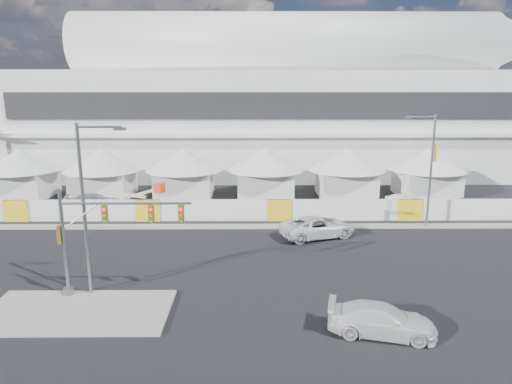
{
  "coord_description": "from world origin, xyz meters",
  "views": [
    {
      "loc": [
        3.56,
        -25.8,
        12.02
      ],
      "look_at": [
        3.85,
        10.0,
        3.74
      ],
      "focal_mm": 32.0,
      "sensor_mm": 36.0,
      "label": 1
    }
  ],
  "objects_px": {
    "pickup_curb": "(318,227)",
    "streetlight_curb": "(429,163)",
    "lot_car_a": "(404,201)",
    "streetlight_median": "(88,199)",
    "lot_car_c": "(94,202)",
    "pickup_near": "(382,320)",
    "traffic_mast": "(96,237)",
    "boom_lift": "(129,203)",
    "sedan_silver": "(328,225)",
    "lot_car_b": "(472,205)"
  },
  "relations": [
    {
      "from": "sedan_silver",
      "to": "boom_lift",
      "type": "xyz_separation_m",
      "value": [
        -18.45,
        6.84,
        0.19
      ]
    },
    {
      "from": "lot_car_b",
      "to": "streetlight_median",
      "type": "bearing_deg",
      "value": 126.18
    },
    {
      "from": "pickup_curb",
      "to": "streetlight_curb",
      "type": "bearing_deg",
      "value": -93.23
    },
    {
      "from": "pickup_near",
      "to": "traffic_mast",
      "type": "xyz_separation_m",
      "value": [
        -15.35,
        4.29,
        2.89
      ]
    },
    {
      "from": "lot_car_a",
      "to": "streetlight_median",
      "type": "bearing_deg",
      "value": 146.34
    },
    {
      "from": "traffic_mast",
      "to": "lot_car_c",
      "type": "bearing_deg",
      "value": 109.46
    },
    {
      "from": "lot_car_b",
      "to": "traffic_mast",
      "type": "distance_m",
      "value": 35.49
    },
    {
      "from": "lot_car_a",
      "to": "traffic_mast",
      "type": "distance_m",
      "value": 31.82
    },
    {
      "from": "pickup_curb",
      "to": "streetlight_curb",
      "type": "xyz_separation_m",
      "value": [
        9.75,
        2.74,
        4.82
      ]
    },
    {
      "from": "streetlight_median",
      "to": "boom_lift",
      "type": "distance_m",
      "value": 19.25
    },
    {
      "from": "lot_car_a",
      "to": "lot_car_b",
      "type": "distance_m",
      "value": 6.33
    },
    {
      "from": "lot_car_b",
      "to": "streetlight_curb",
      "type": "xyz_separation_m",
      "value": [
        -6.39,
        -4.54,
        4.93
      ]
    },
    {
      "from": "sedan_silver",
      "to": "pickup_curb",
      "type": "bearing_deg",
      "value": 152.05
    },
    {
      "from": "traffic_mast",
      "to": "streetlight_median",
      "type": "distance_m",
      "value": 2.25
    },
    {
      "from": "lot_car_a",
      "to": "lot_car_b",
      "type": "bearing_deg",
      "value": -91.71
    },
    {
      "from": "streetlight_curb",
      "to": "boom_lift",
      "type": "distance_m",
      "value": 28.06
    },
    {
      "from": "traffic_mast",
      "to": "streetlight_curb",
      "type": "bearing_deg",
      "value": 29.35
    },
    {
      "from": "pickup_near",
      "to": "streetlight_curb",
      "type": "xyz_separation_m",
      "value": [
        8.68,
        17.8,
        4.91
      ]
    },
    {
      "from": "pickup_near",
      "to": "boom_lift",
      "type": "bearing_deg",
      "value": 51.35
    },
    {
      "from": "lot_car_b",
      "to": "streetlight_median",
      "type": "height_order",
      "value": "streetlight_median"
    },
    {
      "from": "streetlight_curb",
      "to": "traffic_mast",
      "type": "bearing_deg",
      "value": -150.65
    },
    {
      "from": "boom_lift",
      "to": "sedan_silver",
      "type": "bearing_deg",
      "value": 1.27
    },
    {
      "from": "lot_car_b",
      "to": "streetlight_curb",
      "type": "relative_size",
      "value": 0.45
    },
    {
      "from": "lot_car_c",
      "to": "boom_lift",
      "type": "distance_m",
      "value": 3.92
    },
    {
      "from": "streetlight_median",
      "to": "traffic_mast",
      "type": "bearing_deg",
      "value": -32.12
    },
    {
      "from": "pickup_near",
      "to": "lot_car_a",
      "type": "bearing_deg",
      "value": -8.04
    },
    {
      "from": "streetlight_median",
      "to": "boom_lift",
      "type": "bearing_deg",
      "value": 98.71
    },
    {
      "from": "lot_car_a",
      "to": "streetlight_median",
      "type": "xyz_separation_m",
      "value": [
        -24.79,
        -19.93,
        5.24
      ]
    },
    {
      "from": "sedan_silver",
      "to": "lot_car_c",
      "type": "xyz_separation_m",
      "value": [
        -22.23,
        7.87,
        0.11
      ]
    },
    {
      "from": "streetlight_median",
      "to": "boom_lift",
      "type": "relative_size",
      "value": 1.52
    },
    {
      "from": "pickup_curb",
      "to": "lot_car_a",
      "type": "bearing_deg",
      "value": -66.28
    },
    {
      "from": "sedan_silver",
      "to": "traffic_mast",
      "type": "bearing_deg",
      "value": 146.09
    },
    {
      "from": "streetlight_curb",
      "to": "boom_lift",
      "type": "xyz_separation_m",
      "value": [
        -27.18,
        5.07,
        -4.81
      ]
    },
    {
      "from": "lot_car_c",
      "to": "lot_car_a",
      "type": "bearing_deg",
      "value": -100.97
    },
    {
      "from": "boom_lift",
      "to": "lot_car_a",
      "type": "bearing_deg",
      "value": 24.84
    },
    {
      "from": "boom_lift",
      "to": "traffic_mast",
      "type": "bearing_deg",
      "value": -58.76
    },
    {
      "from": "pickup_curb",
      "to": "streetlight_curb",
      "type": "height_order",
      "value": "streetlight_curb"
    },
    {
      "from": "lot_car_a",
      "to": "streetlight_median",
      "type": "height_order",
      "value": "streetlight_median"
    },
    {
      "from": "pickup_near",
      "to": "lot_car_a",
      "type": "distance_m",
      "value": 26.07
    },
    {
      "from": "pickup_curb",
      "to": "lot_car_b",
      "type": "distance_m",
      "value": 17.71
    },
    {
      "from": "lot_car_b",
      "to": "boom_lift",
      "type": "height_order",
      "value": "boom_lift"
    },
    {
      "from": "sedan_silver",
      "to": "streetlight_curb",
      "type": "relative_size",
      "value": 0.41
    },
    {
      "from": "pickup_curb",
      "to": "lot_car_a",
      "type": "xyz_separation_m",
      "value": [
        10.18,
        9.37,
        -0.22
      ]
    },
    {
      "from": "lot_car_c",
      "to": "boom_lift",
      "type": "bearing_deg",
      "value": -117.15
    },
    {
      "from": "lot_car_c",
      "to": "boom_lift",
      "type": "height_order",
      "value": "boom_lift"
    },
    {
      "from": "lot_car_a",
      "to": "lot_car_c",
      "type": "bearing_deg",
      "value": 108.5
    },
    {
      "from": "traffic_mast",
      "to": "streetlight_median",
      "type": "bearing_deg",
      "value": 147.88
    },
    {
      "from": "pickup_curb",
      "to": "lot_car_b",
      "type": "bearing_deg",
      "value": -84.64
    },
    {
      "from": "traffic_mast",
      "to": "streetlight_curb",
      "type": "height_order",
      "value": "streetlight_curb"
    },
    {
      "from": "lot_car_a",
      "to": "traffic_mast",
      "type": "bearing_deg",
      "value": 147.02
    }
  ]
}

